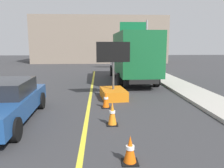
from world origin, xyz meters
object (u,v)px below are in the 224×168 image
Objects in this scene: traffic_cone_mid_lane at (130,150)px; traffic_cone_curbside at (106,99)px; arrow_board_trailer at (113,89)px; highway_guide_sign at (139,36)px; traffic_cone_far_lane at (112,114)px; box_truck at (132,56)px; pickup_car at (3,102)px.

traffic_cone_curbside reaches higher than traffic_cone_mid_lane.
highway_guide_sign is at bearing 74.62° from arrow_board_trailer.
traffic_cone_mid_lane is at bearing -85.06° from traffic_cone_curbside.
traffic_cone_mid_lane is 2.41m from traffic_cone_far_lane.
box_truck is 1.61× the size of highway_guide_sign.
traffic_cone_mid_lane is 4.46m from traffic_cone_curbside.
pickup_car is 3.66m from traffic_cone_far_lane.
box_truck is 9.02m from traffic_cone_far_lane.
highway_guide_sign reaches higher than traffic_cone_mid_lane.
highway_guide_sign is 6.44× the size of traffic_cone_far_lane.
traffic_cone_far_lane is at bearing -86.12° from traffic_cone_curbside.
pickup_car reaches higher than traffic_cone_mid_lane.
pickup_car is 4.85m from traffic_cone_mid_lane.
pickup_car reaches higher than traffic_cone_far_lane.
highway_guide_sign is at bearing 79.56° from traffic_cone_mid_lane.
traffic_cone_far_lane is (-0.24, 2.39, 0.07)m from traffic_cone_mid_lane.
traffic_cone_mid_lane is at bearing -98.54° from box_truck.
box_truck is at bearing 81.46° from traffic_cone_mid_lane.
arrow_board_trailer is at bearing -108.20° from box_truck.
pickup_car is 6.82× the size of traffic_cone_curbside.
pickup_car is at bearing 142.83° from traffic_cone_mid_lane.
traffic_cone_mid_lane is at bearing -100.44° from highway_guide_sign.
traffic_cone_curbside is at bearing -107.14° from box_truck.
highway_guide_sign reaches higher than arrow_board_trailer.
highway_guide_sign is (3.34, 12.12, 2.94)m from arrow_board_trailer.
arrow_board_trailer is 3.48× the size of traffic_cone_far_lane.
arrow_board_trailer is 4.28× the size of traffic_cone_mid_lane.
box_truck is 9.92m from pickup_car.
highway_guide_sign reaches higher than traffic_cone_curbside.
highway_guide_sign is (7.21, 15.30, 2.73)m from pickup_car.
traffic_cone_far_lane is 1.09× the size of traffic_cone_curbside.
highway_guide_sign is 7.01× the size of traffic_cone_curbside.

